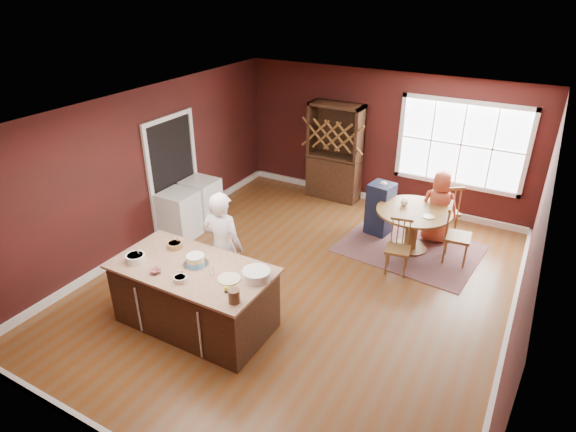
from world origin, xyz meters
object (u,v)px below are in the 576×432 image
object	(u,v)px
chair_east	(458,234)
high_chair	(380,208)
baker	(223,247)
toddler	(379,191)
chair_south	(398,247)
dining_table	(413,222)
hutch	(335,152)
chair_north	(445,209)
layer_cake	(195,260)
kitchen_island	(195,297)
seated_woman	(439,207)
washer	(179,215)
dryer	(201,201)

from	to	relation	value
chair_east	high_chair	size ratio (longest dim) A/B	1.01
baker	chair_east	size ratio (longest dim) A/B	1.66
high_chair	toddler	bearing A→B (deg)	151.24
toddler	chair_south	bearing A→B (deg)	-57.03
dining_table	hutch	world-z (taller)	hutch
dining_table	toddler	world-z (taller)	toddler
chair_north	chair_south	bearing A→B (deg)	42.88
layer_cake	kitchen_island	bearing A→B (deg)	-97.29
chair_east	chair_south	xyz separation A→B (m)	(-0.76, -0.78, -0.06)
kitchen_island	seated_woman	world-z (taller)	seated_woman
dining_table	high_chair	world-z (taller)	high_chair
washer	dryer	world-z (taller)	dryer
chair_north	baker	bearing A→B (deg)	21.22
dining_table	layer_cake	bearing A→B (deg)	-120.55
kitchen_island	dining_table	bearing A→B (deg)	59.89
layer_cake	washer	size ratio (longest dim) A/B	0.39
washer	chair_north	bearing A→B (deg)	30.06
hutch	seated_woman	bearing A→B (deg)	-19.03
layer_cake	high_chair	distance (m)	3.89
washer	dryer	bearing A→B (deg)	90.00
dining_table	high_chair	xyz separation A→B (m)	(-0.69, 0.30, -0.03)
dining_table	layer_cake	size ratio (longest dim) A/B	3.77
kitchen_island	chair_south	distance (m)	3.27
kitchen_island	dining_table	size ratio (longest dim) A/B	1.68
high_chair	dryer	xyz separation A→B (m)	(-3.12, -1.26, -0.07)
dining_table	baker	world-z (taller)	baker
baker	seated_woman	xyz separation A→B (m)	(2.30, 3.23, -0.19)
layer_cake	dryer	bearing A→B (deg)	127.67
washer	chair_east	bearing A→B (deg)	18.85
chair_north	seated_woman	distance (m)	0.34
dryer	seated_woman	bearing A→B (deg)	19.81
layer_cake	hutch	size ratio (longest dim) A/B	0.17
baker	toddler	size ratio (longest dim) A/B	6.55
hutch	dryer	xyz separation A→B (m)	(-1.72, -2.30, -0.58)
chair_east	high_chair	xyz separation A→B (m)	(-1.46, 0.34, -0.00)
toddler	dining_table	bearing A→B (deg)	-25.02
high_chair	kitchen_island	bearing A→B (deg)	-100.24
dining_table	chair_east	distance (m)	0.77
dining_table	chair_south	size ratio (longest dim) A/B	1.41
high_chair	washer	size ratio (longest dim) A/B	1.18
layer_cake	toddler	distance (m)	3.89
toddler	washer	bearing A→B (deg)	-147.50
chair_east	toddler	bearing A→B (deg)	70.20
layer_cake	seated_woman	bearing A→B (deg)	59.58
kitchen_island	high_chair	size ratio (longest dim) A/B	2.10
dining_table	dryer	distance (m)	3.93
dining_table	baker	distance (m)	3.38
chair_south	dining_table	bearing A→B (deg)	80.53
chair_south	chair_north	size ratio (longest dim) A/B	0.87
chair_east	seated_woman	size ratio (longest dim) A/B	0.77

